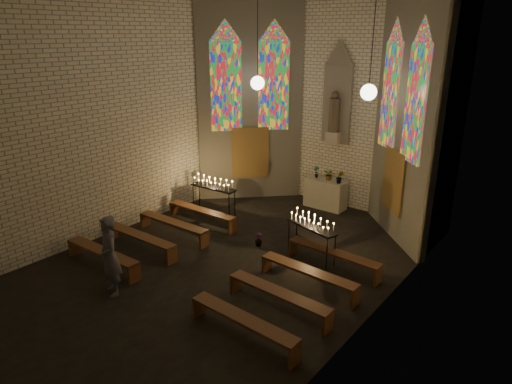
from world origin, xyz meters
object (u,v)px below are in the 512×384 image
at_px(votive_stand_left, 213,185).
at_px(visitor, 110,256).
at_px(altar, 325,194).
at_px(votive_stand_right, 312,224).
at_px(aisle_flower_pot, 259,240).

height_order(votive_stand_left, visitor, visitor).
distance_m(altar, votive_stand_right, 3.85).
distance_m(votive_stand_left, visitor, 5.23).
height_order(aisle_flower_pot, votive_stand_right, votive_stand_right).
relative_size(votive_stand_left, visitor, 0.86).
xyz_separation_m(votive_stand_right, visitor, (-2.67, -4.34, -0.03)).
xyz_separation_m(altar, votive_stand_right, (1.57, -3.48, 0.48)).
relative_size(votive_stand_right, visitor, 0.84).
bearing_deg(votive_stand_left, visitor, -77.20).
xyz_separation_m(aisle_flower_pot, votive_stand_right, (1.54, 0.29, 0.79)).
distance_m(altar, visitor, 7.91).
bearing_deg(votive_stand_left, altar, 43.40).
distance_m(aisle_flower_pot, votive_stand_right, 1.75).
height_order(aisle_flower_pot, votive_stand_left, votive_stand_left).
bearing_deg(aisle_flower_pot, visitor, -105.67).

